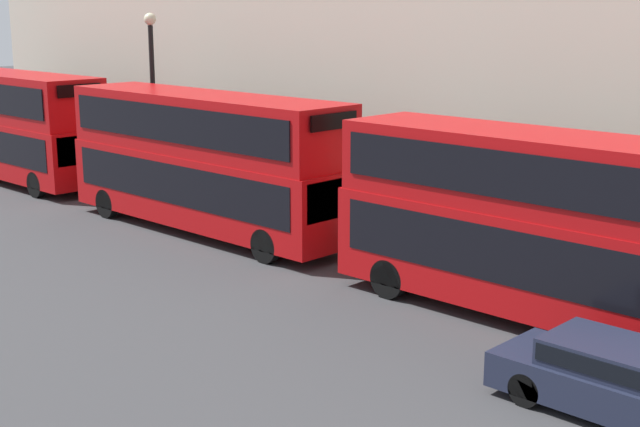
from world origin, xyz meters
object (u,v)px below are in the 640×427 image
object	(u,v)px
bus_third_in_queue	(8,121)
car_dark_sedan	(623,379)
bus_leading	(552,221)
pedestrian	(216,186)
bus_second_in_queue	(205,157)

from	to	relation	value
bus_third_in_queue	car_dark_sedan	world-z (taller)	bus_third_in_queue
bus_leading	car_dark_sedan	distance (m)	5.13
pedestrian	car_dark_sedan	bearing A→B (deg)	-107.55
bus_leading	pedestrian	distance (m)	14.84
bus_second_in_queue	pedestrian	xyz separation A→B (m)	(2.30, 2.30, -1.61)
car_dark_sedan	pedestrian	world-z (taller)	pedestrian
car_dark_sedan	pedestrian	bearing A→B (deg)	72.45
bus_third_in_queue	car_dark_sedan	bearing A→B (deg)	-96.76
bus_third_in_queue	pedestrian	xyz separation A→B (m)	(2.30, -10.64, -1.63)
bus_third_in_queue	pedestrian	world-z (taller)	bus_third_in_queue
bus_second_in_queue	car_dark_sedan	bearing A→B (deg)	-102.20
bus_third_in_queue	bus_leading	bearing A→B (deg)	-90.00
bus_second_in_queue	pedestrian	distance (m)	3.63
bus_second_in_queue	bus_third_in_queue	world-z (taller)	bus_third_in_queue
bus_leading	pedestrian	xyz separation A→B (m)	(2.30, 14.58, -1.57)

